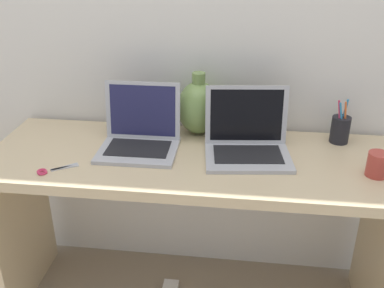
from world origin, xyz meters
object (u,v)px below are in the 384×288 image
at_px(coffee_mug, 378,164).
at_px(power_brick, 171,287).
at_px(laptop_left, 140,132).
at_px(laptop_right, 247,137).
at_px(green_vase, 199,107).
at_px(pen_cup, 340,129).
at_px(scissors, 50,170).

xyz_separation_m(coffee_mug, power_brick, (-0.77, 0.12, -0.78)).
xyz_separation_m(laptop_left, coffee_mug, (0.88, -0.13, -0.02)).
xyz_separation_m(laptop_right, power_brick, (-0.31, -0.00, -0.80)).
height_order(laptop_left, green_vase, green_vase).
xyz_separation_m(laptop_left, laptop_right, (0.42, 0.00, -0.00)).
bearing_deg(coffee_mug, power_brick, 170.84).
relative_size(laptop_left, coffee_mug, 2.71).
distance_m(laptop_right, power_brick, 0.86).
height_order(laptop_left, pen_cup, laptop_left).
distance_m(laptop_right, scissors, 0.74).
height_order(green_vase, pen_cup, green_vase).
xyz_separation_m(pen_cup, power_brick, (-0.69, -0.14, -0.79)).
xyz_separation_m(coffee_mug, scissors, (-1.15, -0.11, -0.04)).
height_order(laptop_right, coffee_mug, laptop_right).
bearing_deg(laptop_left, scissors, -139.53).
relative_size(laptop_left, power_brick, 4.32).
height_order(pen_cup, power_brick, pen_cup).
bearing_deg(coffee_mug, laptop_left, 171.87).
relative_size(laptop_left, scissors, 2.25).
bearing_deg(power_brick, coffee_mug, -9.16).
relative_size(pen_cup, power_brick, 2.60).
height_order(laptop_right, power_brick, laptop_right).
distance_m(laptop_right, green_vase, 0.27).
xyz_separation_m(laptop_left, green_vase, (0.21, 0.16, 0.05)).
bearing_deg(laptop_right, coffee_mug, -15.38).
xyz_separation_m(scissors, power_brick, (0.38, 0.24, -0.74)).
height_order(laptop_left, coffee_mug, laptop_left).
bearing_deg(laptop_right, pen_cup, 20.34).
xyz_separation_m(laptop_right, coffee_mug, (0.46, -0.13, -0.02)).
relative_size(laptop_right, power_brick, 4.95).
distance_m(laptop_left, pen_cup, 0.80).
distance_m(coffee_mug, power_brick, 1.10).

